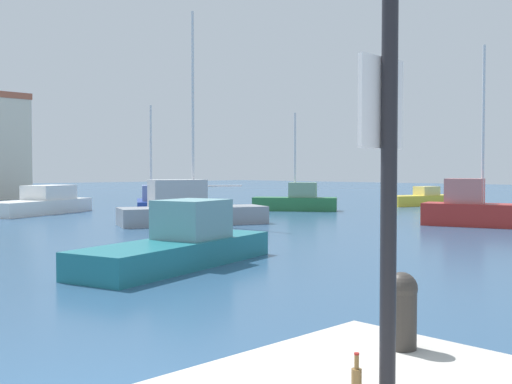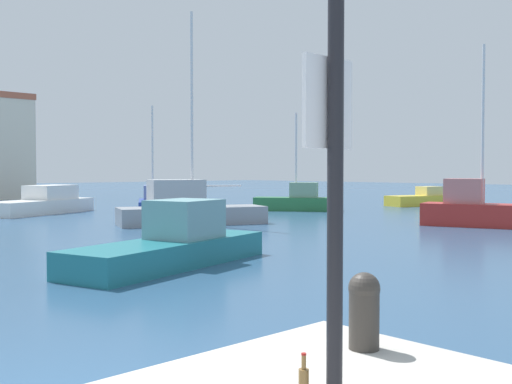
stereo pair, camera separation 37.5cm
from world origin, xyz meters
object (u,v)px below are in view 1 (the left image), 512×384
Objects in this scene: motorboat_white_outer_mooring at (41,203)px; motorboat_yellow_far_left at (422,199)px; motorboat_teal_center_channel at (181,244)px; sailboat_grey_mid_harbor at (188,208)px; mooring_bollard at (401,307)px; sailboat_green_behind_lamppost at (297,200)px; sailboat_blue_distant_north at (151,200)px; sailboat_red_near_pier at (478,209)px.

motorboat_yellow_far_left is (21.62, -10.40, -0.15)m from motorboat_white_outer_mooring.
sailboat_grey_mid_harbor reaches higher than motorboat_teal_center_channel.
sailboat_grey_mid_harbor is at bearing -81.33° from motorboat_white_outer_mooring.
motorboat_teal_center_channel is 0.68× the size of sailboat_grey_mid_harbor.
mooring_bollard is 36.93m from motorboat_yellow_far_left.
sailboat_grey_mid_harbor is at bearing -164.75° from sailboat_green_behind_lamppost.
sailboat_grey_mid_harbor reaches higher than sailboat_green_behind_lamppost.
sailboat_grey_mid_harbor is (-19.98, -0.38, 0.31)m from motorboat_yellow_far_left.
sailboat_blue_distant_north reaches higher than mooring_bollard.
sailboat_red_near_pier is 1.20× the size of sailboat_blue_distant_north.
sailboat_grey_mid_harbor is (7.14, 8.88, 0.21)m from motorboat_teal_center_channel.
motorboat_white_outer_mooring is at bearing 98.67° from sailboat_grey_mid_harbor.
sailboat_blue_distant_north is at bearing 146.97° from motorboat_yellow_far_left.
motorboat_teal_center_channel is 0.99× the size of sailboat_blue_distant_north.
motorboat_teal_center_channel is 28.65m from motorboat_yellow_far_left.
sailboat_red_near_pier reaches higher than motorboat_teal_center_channel.
sailboat_blue_distant_north is at bearing 99.59° from sailboat_red_near_pier.
sailboat_blue_distant_north reaches higher than motorboat_white_outer_mooring.
motorboat_yellow_far_left is at bearing 18.86° from motorboat_teal_center_channel.
sailboat_blue_distant_north is 17.84m from motorboat_yellow_far_left.
motorboat_white_outer_mooring is at bearing 74.39° from motorboat_teal_center_channel.
mooring_bollard is 0.08× the size of sailboat_red_near_pier.
sailboat_green_behind_lamppost is 10.45m from sailboat_grey_mid_harbor.
sailboat_green_behind_lamppost is 14.21m from motorboat_white_outer_mooring.
sailboat_red_near_pier is 12.04m from sailboat_green_behind_lamppost.
sailboat_blue_distant_north is at bearing 63.59° from sailboat_grey_mid_harbor.
motorboat_teal_center_channel is at bearing -105.61° from motorboat_white_outer_mooring.
sailboat_blue_distant_north is at bearing 124.52° from sailboat_green_behind_lamppost.
motorboat_white_outer_mooring is at bearing 145.59° from sailboat_green_behind_lamppost.
mooring_bollard is 33.00m from sailboat_blue_distant_north.
sailboat_red_near_pier reaches higher than mooring_bollard.
mooring_bollard is 0.09× the size of motorboat_white_outer_mooring.
mooring_bollard is at bearing -117.21° from motorboat_teal_center_channel.
sailboat_red_near_pier is 0.82× the size of sailboat_grey_mid_harbor.
mooring_bollard is at bearing -136.41° from sailboat_green_behind_lamppost.
motorboat_teal_center_channel is 0.91× the size of motorboat_white_outer_mooring.
motorboat_white_outer_mooring is (10.28, 28.98, -0.66)m from mooring_bollard.
motorboat_yellow_far_left is at bearing 1.10° from sailboat_grey_mid_harbor.
sailboat_grey_mid_harbor is (-10.08, -2.75, 0.13)m from sailboat_green_behind_lamppost.
motorboat_teal_center_channel is at bearing -145.96° from sailboat_green_behind_lamppost.
motorboat_white_outer_mooring is 1.09× the size of sailboat_blue_distant_north.
sailboat_blue_distant_north is at bearing 59.09° from mooring_bollard.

